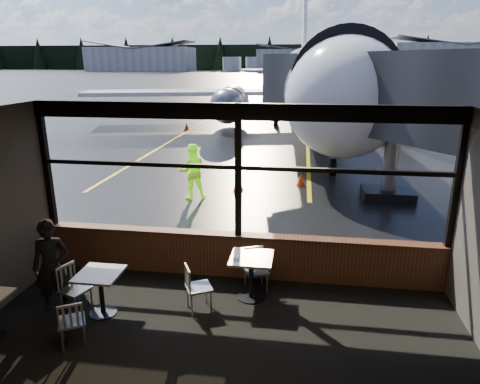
% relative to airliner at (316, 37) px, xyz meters
% --- Properties ---
extents(ground_plane, '(520.00, 520.00, 0.00)m').
position_rel_airliner_xyz_m(ground_plane, '(-1.77, 98.97, -5.67)').
color(ground_plane, black).
rests_on(ground_plane, ground).
extents(carpet_floor, '(8.00, 6.00, 0.01)m').
position_rel_airliner_xyz_m(carpet_floor, '(-1.77, -24.03, -5.66)').
color(carpet_floor, black).
rests_on(carpet_floor, ground).
extents(ceiling, '(8.00, 6.00, 0.04)m').
position_rel_airliner_xyz_m(ceiling, '(-1.77, -24.03, -2.17)').
color(ceiling, '#38332D').
rests_on(ceiling, ground).
extents(window_sill, '(8.00, 0.28, 0.90)m').
position_rel_airliner_xyz_m(window_sill, '(-1.77, -21.03, -5.22)').
color(window_sill, '#532B19').
rests_on(window_sill, ground).
extents(window_header, '(8.00, 0.18, 0.30)m').
position_rel_airliner_xyz_m(window_header, '(-1.77, -21.03, -2.32)').
color(window_header, black).
rests_on(window_header, ground).
extents(mullion_left, '(0.12, 0.12, 2.60)m').
position_rel_airliner_xyz_m(mullion_left, '(-5.72, -21.03, -3.47)').
color(mullion_left, black).
rests_on(mullion_left, ground).
extents(mullion_centre, '(0.12, 0.12, 2.60)m').
position_rel_airliner_xyz_m(mullion_centre, '(-1.77, -21.03, -3.47)').
color(mullion_centre, black).
rests_on(mullion_centre, ground).
extents(mullion_right, '(0.12, 0.12, 2.60)m').
position_rel_airliner_xyz_m(mullion_right, '(2.18, -21.03, -3.47)').
color(mullion_right, black).
rests_on(mullion_right, ground).
extents(window_transom, '(8.00, 0.10, 0.08)m').
position_rel_airliner_xyz_m(window_transom, '(-1.77, -21.03, -3.37)').
color(window_transom, black).
rests_on(window_transom, ground).
extents(airliner, '(32.75, 38.61, 11.33)m').
position_rel_airliner_xyz_m(airliner, '(0.00, 0.00, 0.00)').
color(airliner, white).
rests_on(airliner, ground_plane).
extents(jet_bridge, '(9.47, 11.57, 5.05)m').
position_rel_airliner_xyz_m(jet_bridge, '(1.83, -15.53, -3.14)').
color(jet_bridge, '#2E2E31').
rests_on(jet_bridge, ground_plane).
extents(cafe_table_near, '(0.76, 0.76, 0.84)m').
position_rel_airliner_xyz_m(cafe_table_near, '(-1.41, -21.83, -5.25)').
color(cafe_table_near, '#A39E96').
rests_on(cafe_table_near, carpet_floor).
extents(cafe_table_mid, '(0.72, 0.72, 0.79)m').
position_rel_airliner_xyz_m(cafe_table_mid, '(-3.91, -22.72, -5.27)').
color(cafe_table_mid, '#9D9790').
rests_on(cafe_table_mid, carpet_floor).
extents(chair_near_w, '(0.65, 0.65, 0.88)m').
position_rel_airliner_xyz_m(chair_near_w, '(-2.27, -22.37, -5.22)').
color(chair_near_w, '#AAA699').
rests_on(chair_near_w, carpet_floor).
extents(chair_near_n, '(0.62, 0.62, 0.87)m').
position_rel_airliner_xyz_m(chair_near_n, '(-1.35, -21.59, -5.23)').
color(chair_near_n, '#B9B5A7').
rests_on(chair_near_n, carpet_floor).
extents(chair_mid_s, '(0.61, 0.61, 0.81)m').
position_rel_airliner_xyz_m(chair_mid_s, '(-3.97, -23.59, -5.26)').
color(chair_mid_s, '#B7B2A5').
rests_on(chair_mid_s, carpet_floor).
extents(chair_mid_w, '(0.62, 0.62, 0.89)m').
position_rel_airliner_xyz_m(chair_mid_w, '(-4.36, -22.76, -5.22)').
color(chair_mid_w, '#A9A498').
rests_on(chair_mid_w, carpet_floor).
extents(passenger, '(0.71, 0.57, 1.70)m').
position_rel_airliner_xyz_m(passenger, '(-4.76, -22.75, -4.81)').
color(passenger, black).
rests_on(passenger, carpet_floor).
extents(ground_crew, '(1.03, 0.92, 1.77)m').
position_rel_airliner_xyz_m(ground_crew, '(-4.00, -16.05, -4.78)').
color(ground_crew, '#BFF219').
rests_on(ground_crew, ground_plane).
extents(cone_nose, '(0.32, 0.32, 0.45)m').
position_rel_airliner_xyz_m(cone_nose, '(-0.57, -14.12, -5.44)').
color(cone_nose, orange).
rests_on(cone_nose, ground_plane).
extents(cone_wing, '(0.33, 0.33, 0.46)m').
position_rel_airliner_xyz_m(cone_wing, '(-7.94, -2.22, -5.44)').
color(cone_wing, '#F25F07').
rests_on(cone_wing, ground_plane).
extents(hangar_left, '(45.00, 18.00, 11.00)m').
position_rel_airliner_xyz_m(hangar_left, '(-71.77, 158.97, -0.17)').
color(hangar_left, silver).
rests_on(hangar_left, ground_plane).
extents(hangar_mid, '(38.00, 15.00, 10.00)m').
position_rel_airliner_xyz_m(hangar_mid, '(-1.77, 163.97, -0.67)').
color(hangar_mid, silver).
rests_on(hangar_mid, ground_plane).
extents(hangar_right, '(50.00, 20.00, 12.00)m').
position_rel_airliner_xyz_m(hangar_right, '(58.23, 156.97, 0.33)').
color(hangar_right, silver).
rests_on(hangar_right, ground_plane).
extents(fuel_tank_a, '(8.00, 8.00, 6.00)m').
position_rel_airliner_xyz_m(fuel_tank_a, '(-31.77, 160.97, -2.67)').
color(fuel_tank_a, silver).
rests_on(fuel_tank_a, ground_plane).
extents(fuel_tank_b, '(8.00, 8.00, 6.00)m').
position_rel_airliner_xyz_m(fuel_tank_b, '(-21.77, 160.97, -2.67)').
color(fuel_tank_b, silver).
rests_on(fuel_tank_b, ground_plane).
extents(fuel_tank_c, '(8.00, 8.00, 6.00)m').
position_rel_airliner_xyz_m(fuel_tank_c, '(-11.77, 160.97, -2.67)').
color(fuel_tank_c, silver).
rests_on(fuel_tank_c, ground_plane).
extents(treeline, '(360.00, 3.00, 12.00)m').
position_rel_airliner_xyz_m(treeline, '(-1.77, 188.97, 0.33)').
color(treeline, black).
rests_on(treeline, ground_plane).
extents(cone_extra, '(0.37, 0.37, 0.51)m').
position_rel_airliner_xyz_m(cone_extra, '(-2.67, -15.04, -5.41)').
color(cone_extra, '#FF3C08').
rests_on(cone_extra, ground_plane).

